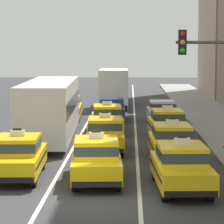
{
  "coord_description": "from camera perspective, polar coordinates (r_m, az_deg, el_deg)",
  "views": [
    {
      "loc": [
        1.26,
        -18.7,
        5.04
      ],
      "look_at": [
        0.21,
        15.06,
        1.3
      ],
      "focal_mm": 93.57,
      "sensor_mm": 36.0,
      "label": 1
    }
  ],
  "objects": [
    {
      "name": "box_truck_center_fifth",
      "position": [
        48.33,
        0.18,
        2.45
      ],
      "size": [
        2.37,
        6.99,
        3.27
      ],
      "color": "black",
      "rests_on": "ground"
    },
    {
      "name": "bus_left_second",
      "position": [
        32.09,
        -6.02,
        0.52
      ],
      "size": [
        2.9,
        11.28,
        3.22
      ],
      "color": "black",
      "rests_on": "ground"
    },
    {
      "name": "taxi_left_third",
      "position": [
        40.83,
        -4.33,
        0.45
      ],
      "size": [
        2.0,
        4.63,
        1.96
      ],
      "color": "black",
      "rests_on": "ground"
    },
    {
      "name": "taxi_right_nearest",
      "position": [
        20.84,
        6.77,
        -5.25
      ],
      "size": [
        2.06,
        4.65,
        1.96
      ],
      "color": "black",
      "rests_on": "ground"
    },
    {
      "name": "taxi_center_third",
      "position": [
        34.49,
        -0.47,
        -0.61
      ],
      "size": [
        2.1,
        4.66,
        1.96
      ],
      "color": "black",
      "rests_on": "ground"
    },
    {
      "name": "sedan_center_fourth",
      "position": [
        40.14,
        0.02,
        0.33
      ],
      "size": [
        1.77,
        4.31,
        1.58
      ],
      "color": "black",
      "rests_on": "ground"
    },
    {
      "name": "ground_plane",
      "position": [
        19.41,
        -2.04,
        -8.74
      ],
      "size": [
        160.0,
        160.0,
        0.0
      ],
      "primitive_type": "plane",
      "color": "#353538"
    },
    {
      "name": "taxi_right_second",
      "position": [
        26.05,
        5.86,
        -2.91
      ],
      "size": [
        1.99,
        4.63,
        1.96
      ],
      "color": "black",
      "rests_on": "ground"
    },
    {
      "name": "taxi_left_nearest",
      "position": [
        22.88,
        -9.16,
        -4.24
      ],
      "size": [
        2.02,
        4.64,
        1.96
      ],
      "color": "black",
      "rests_on": "ground"
    },
    {
      "name": "taxi_center_nearest",
      "position": [
        21.99,
        -1.55,
        -4.6
      ],
      "size": [
        2.09,
        4.66,
        1.96
      ],
      "color": "black",
      "rests_on": "ground"
    },
    {
      "name": "sedan_right_fourth",
      "position": [
        38.39,
        4.92,
        0.03
      ],
      "size": [
        1.96,
        4.38,
        1.58
      ],
      "color": "black",
      "rests_on": "ground"
    },
    {
      "name": "lane_stripe_center_right",
      "position": [
        39.03,
        2.26,
        -1.1
      ],
      "size": [
        0.14,
        80.0,
        0.01
      ],
      "primitive_type": "cube",
      "color": "silver",
      "rests_on": "ground"
    },
    {
      "name": "taxi_center_sixth",
      "position": [
        55.07,
        0.4,
        1.99
      ],
      "size": [
        2.08,
        4.66,
        1.96
      ],
      "color": "black",
      "rests_on": "ground"
    },
    {
      "name": "lane_stripe_left_center",
      "position": [
        39.13,
        -2.43,
        -1.08
      ],
      "size": [
        0.14,
        80.0,
        0.01
      ],
      "primitive_type": "cube",
      "color": "silver",
      "rests_on": "ground"
    },
    {
      "name": "taxi_right_third",
      "position": [
        32.2,
        5.41,
        -1.13
      ],
      "size": [
        2.09,
        4.66,
        1.96
      ],
      "color": "black",
      "rests_on": "ground"
    },
    {
      "name": "taxi_center_second",
      "position": [
        28.33,
        -0.69,
        -2.13
      ],
      "size": [
        1.99,
        4.63,
        1.96
      ],
      "color": "black",
      "rests_on": "ground"
    }
  ]
}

